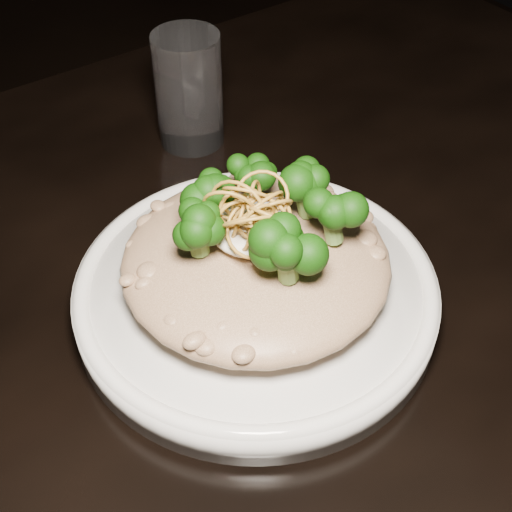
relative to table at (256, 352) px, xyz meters
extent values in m
cube|color=black|center=(0.00, 0.00, 0.06)|extent=(1.10, 0.80, 0.04)
cylinder|color=black|center=(0.48, 0.33, -0.31)|extent=(0.05, 0.05, 0.71)
cylinder|color=silver|center=(-0.01, -0.02, 0.10)|extent=(0.27, 0.27, 0.03)
ellipsoid|color=brown|center=(-0.01, -0.02, 0.13)|extent=(0.20, 0.20, 0.04)
ellipsoid|color=white|center=(-0.01, -0.01, 0.16)|extent=(0.06, 0.06, 0.02)
cylinder|color=silver|center=(0.07, 0.20, 0.14)|extent=(0.07, 0.07, 0.11)
camera|label=1|loc=(-0.23, -0.32, 0.49)|focal=50.00mm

